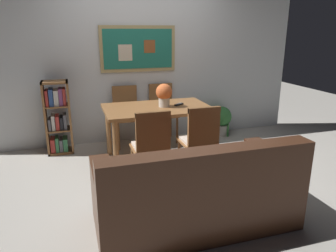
{
  "coord_description": "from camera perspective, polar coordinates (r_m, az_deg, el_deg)",
  "views": [
    {
      "loc": [
        -1.1,
        -3.48,
        1.73
      ],
      "look_at": [
        -0.04,
        -0.06,
        0.65
      ],
      "focal_mm": 34.01,
      "sensor_mm": 36.0,
      "label": 1
    }
  ],
  "objects": [
    {
      "name": "dining_chair_near_left",
      "position": [
        3.54,
        -3.04,
        -2.93
      ],
      "size": [
        0.4,
        0.41,
        0.91
      ],
      "color": "brown",
      "rests_on": "ground_plane"
    },
    {
      "name": "flower_vase",
      "position": [
        4.26,
        -0.69,
        5.78
      ],
      "size": [
        0.22,
        0.22,
        0.31
      ],
      "color": "beige",
      "rests_on": "dining_table"
    },
    {
      "name": "dining_chair_far_right",
      "position": [
        5.12,
        -1.03,
        3.31
      ],
      "size": [
        0.4,
        0.41,
        0.91
      ],
      "color": "brown",
      "rests_on": "ground_plane"
    },
    {
      "name": "leather_couch",
      "position": [
        2.94,
        5.13,
        -12.2
      ],
      "size": [
        1.8,
        0.84,
        0.84
      ],
      "color": "#472819",
      "rests_on": "ground_plane"
    },
    {
      "name": "potted_ivy",
      "position": [
        5.52,
        9.52,
        1.07
      ],
      "size": [
        0.34,
        0.34,
        0.53
      ],
      "color": "#B2ADA3",
      "rests_on": "ground_plane"
    },
    {
      "name": "dining_table",
      "position": [
        4.3,
        -1.88,
        2.14
      ],
      "size": [
        1.42,
        0.89,
        0.74
      ],
      "color": "brown",
      "rests_on": "ground_plane"
    },
    {
      "name": "tv_remote",
      "position": [
        4.38,
        1.97,
        3.9
      ],
      "size": [
        0.15,
        0.13,
        0.02
      ],
      "color": "black",
      "rests_on": "dining_table"
    },
    {
      "name": "bookshelf",
      "position": [
        4.83,
        -19.15,
        1.31
      ],
      "size": [
        0.36,
        0.28,
        1.06
      ],
      "color": "brown",
      "rests_on": "ground_plane"
    },
    {
      "name": "dining_chair_near_right",
      "position": [
        3.75,
        5.76,
        -1.87
      ],
      "size": [
        0.4,
        0.41,
        0.91
      ],
      "color": "brown",
      "rests_on": "ground_plane"
    },
    {
      "name": "wall_back_with_painting",
      "position": [
        5.12,
        -4.81,
        11.94
      ],
      "size": [
        5.2,
        0.14,
        2.6
      ],
      "color": "silver",
      "rests_on": "ground_plane"
    },
    {
      "name": "dining_chair_far_left",
      "position": [
        4.96,
        -7.51,
        2.73
      ],
      "size": [
        0.4,
        0.41,
        0.91
      ],
      "color": "brown",
      "rests_on": "ground_plane"
    },
    {
      "name": "ground_plane",
      "position": [
        4.04,
        0.35,
        -8.57
      ],
      "size": [
        12.0,
        12.0,
        0.0
      ],
      "primitive_type": "plane",
      "color": "#B7B2A8"
    }
  ]
}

